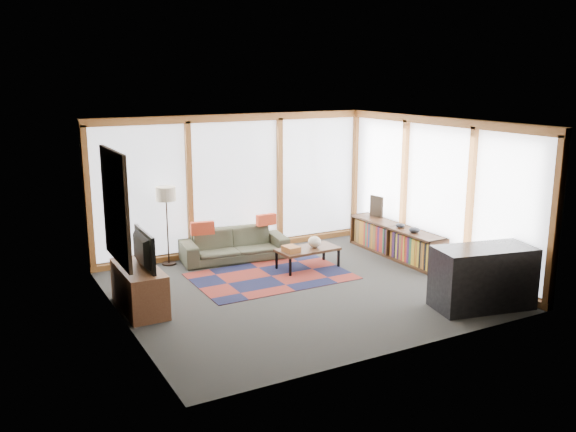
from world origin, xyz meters
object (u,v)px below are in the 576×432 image
bookshelf (395,241)px  television (138,250)px  coffee_table (308,258)px  floor_lamp (167,226)px  bar_counter (483,277)px  tv_console (139,288)px  sofa (234,245)px

bookshelf → television: bearing=-175.5°
coffee_table → television: size_ratio=1.15×
floor_lamp → bookshelf: bearing=-21.6°
bookshelf → bar_counter: bar_counter is taller
bookshelf → tv_console: (-4.87, -0.34, 0.02)m
sofa → floor_lamp: 1.25m
bookshelf → tv_console: bearing=-176.0°
sofa → floor_lamp: bearing=172.4°
floor_lamp → tv_console: bearing=-118.6°
sofa → television: size_ratio=2.06×
sofa → bookshelf: (2.70, -1.24, 0.01)m
sofa → tv_console: (-2.16, -1.58, 0.04)m
sofa → floor_lamp: (-1.14, 0.29, 0.42)m
sofa → coffee_table: bearing=-43.1°
sofa → bar_counter: (2.21, -3.86, 0.17)m
television → floor_lamp: bearing=-27.3°
sofa → coffee_table: 1.42m
sofa → coffee_table: (0.92, -1.08, -0.10)m
coffee_table → bar_counter: 3.08m
sofa → tv_console: tv_console is taller
tv_console → floor_lamp: bearing=61.4°
television → bar_counter: size_ratio=0.66×
coffee_table → bookshelf: bearing=-5.2°
sofa → floor_lamp: floor_lamp is taller
sofa → bar_counter: bearing=-53.8°
floor_lamp → bar_counter: (3.36, -4.15, -0.25)m
tv_console → bar_counter: bar_counter is taller
tv_console → sofa: bearing=36.2°
coffee_table → floor_lamp: bearing=146.6°
tv_console → television: television is taller
sofa → bookshelf: 2.97m
bookshelf → television: television is taller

